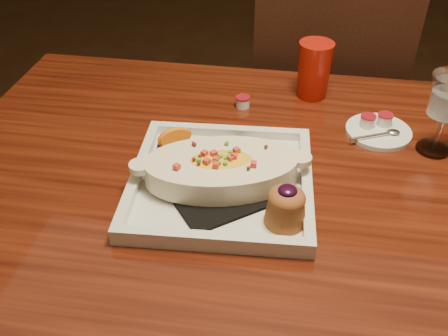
# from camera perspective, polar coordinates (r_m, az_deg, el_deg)

# --- Properties ---
(table) EXTENTS (1.50, 0.90, 0.75)m
(table) POSITION_cam_1_polar(r_m,az_deg,el_deg) (0.97, 11.56, -6.86)
(table) COLOR maroon
(table) RESTS_ON floor
(chair_far) EXTENTS (0.42, 0.42, 0.93)m
(chair_far) POSITION_cam_1_polar(r_m,az_deg,el_deg) (1.56, 10.91, 5.52)
(chair_far) COLOR black
(chair_far) RESTS_ON floor
(plate) EXTENTS (0.34, 0.34, 0.08)m
(plate) POSITION_cam_1_polar(r_m,az_deg,el_deg) (0.87, 0.06, -0.85)
(plate) COLOR silver
(plate) RESTS_ON table
(goblet) EXTENTS (0.08, 0.08, 0.16)m
(goblet) POSITION_cam_1_polar(r_m,az_deg,el_deg) (1.01, 24.21, 7.05)
(goblet) COLOR silver
(goblet) RESTS_ON table
(saucer) EXTENTS (0.13, 0.13, 0.09)m
(saucer) POSITION_cam_1_polar(r_m,az_deg,el_deg) (1.08, 17.13, 4.24)
(saucer) COLOR silver
(saucer) RESTS_ON table
(creamer_loose) EXTENTS (0.03, 0.03, 0.03)m
(creamer_loose) POSITION_cam_1_polar(r_m,az_deg,el_deg) (1.12, 2.16, 7.59)
(creamer_loose) COLOR silver
(creamer_loose) RESTS_ON table
(red_tumbler) EXTENTS (0.08, 0.08, 0.13)m
(red_tumbler) POSITION_cam_1_polar(r_m,az_deg,el_deg) (1.15, 10.24, 10.95)
(red_tumbler) COLOR #AA160C
(red_tumbler) RESTS_ON table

